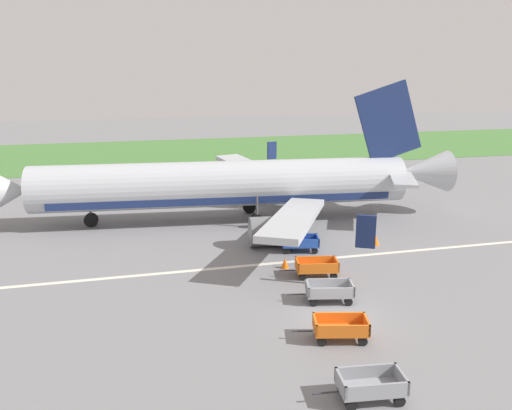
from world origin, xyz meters
name	(u,v)px	position (x,y,z in m)	size (l,w,h in m)	color
ground_plane	(337,317)	(0.00, 0.00, 0.00)	(220.00, 220.00, 0.00)	slate
grass_strip	(195,152)	(0.00, 55.18, 0.03)	(220.00, 28.00, 0.06)	#477A38
apron_stripe	(290,262)	(0.00, 8.08, 0.01)	(120.00, 0.36, 0.01)	silver
airplane	(235,185)	(-1.51, 18.31, 3.05)	(37.67, 30.29, 11.34)	#B2B7BC
baggage_cart_nearest	(371,385)	(-1.45, -6.77, 0.60)	(3.61, 1.67, 1.07)	gray
baggage_cart_second_in_row	(340,328)	(-0.78, -2.20, 0.60)	(3.63, 1.94, 1.07)	orange
baggage_cart_third_in_row	(329,291)	(0.26, 1.84, 0.60)	(3.63, 1.90, 1.07)	gray
baggage_cart_fourth_in_row	(317,267)	(0.82, 5.34, 0.60)	(3.63, 1.82, 1.07)	orange
baggage_cart_far_end	(300,243)	(1.30, 9.91, 0.60)	(3.63, 1.92, 1.07)	#234CB2
traffic_cone_near_plane	(285,263)	(-0.62, 7.14, 0.33)	(0.50, 0.50, 0.66)	orange
traffic_cone_mid_apron	(375,240)	(6.97, 9.87, 0.36)	(0.55, 0.55, 0.73)	orange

